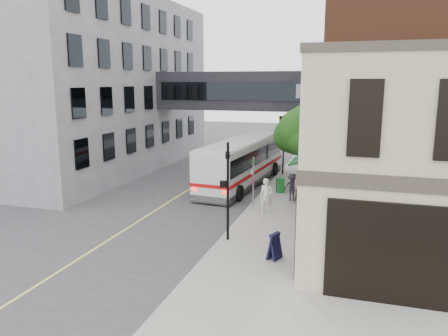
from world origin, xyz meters
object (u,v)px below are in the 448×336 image
Objects in this scene: pedestrian_b at (300,186)px; pedestrian_c at (292,187)px; pedestrian_a at (266,196)px; sandwich_board at (275,246)px; bus at (243,160)px; newspaper_box at (280,185)px.

pedestrian_b reaches higher than pedestrian_c.
pedestrian_a is 3.22m from pedestrian_b.
pedestrian_a is 1.74× the size of sandwich_board.
pedestrian_b is (4.60, -3.91, -0.67)m from bus.
pedestrian_a reaches higher than pedestrian_c.
pedestrian_b is 1.14× the size of pedestrian_c.
sandwich_board is at bearing -69.86° from bus.
pedestrian_c reaches higher than sandwich_board.
newspaper_box is at bearing 126.65° from pedestrian_b.
bus is 3.88m from newspaper_box.
newspaper_box is (-0.04, 4.69, -0.48)m from pedestrian_a.
pedestrian_c is 1.50× the size of sandwich_board.
bus is at bearing 136.41° from pedestrian_b.
sandwich_board is (1.65, -10.80, 0.07)m from newspaper_box.
bus is 7.48m from pedestrian_a.
pedestrian_a is (3.11, -6.77, -0.66)m from bus.
sandwich_board is at bearing -92.54° from pedestrian_a.
pedestrian_a is at bearing 126.44° from sandwich_board.
bus is 12.31× the size of newspaper_box.
bus is 6.18× the size of pedestrian_a.
pedestrian_b is 2.44m from newspaper_box.
sandwich_board reaches higher than newspaper_box.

